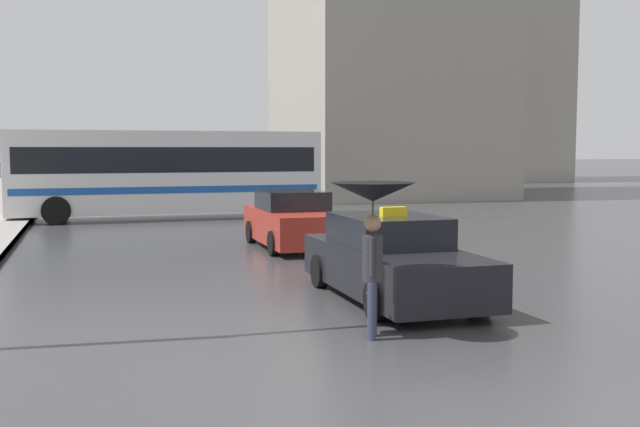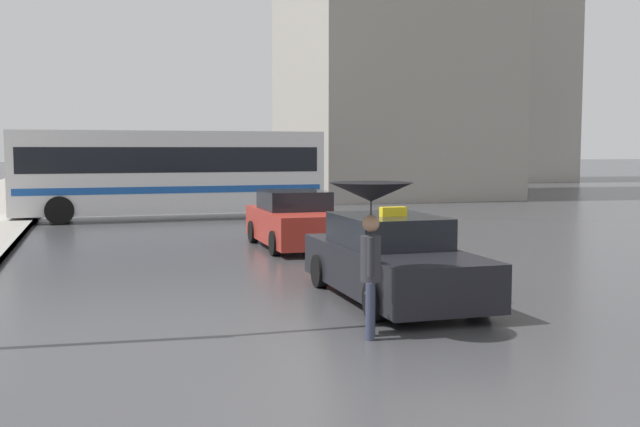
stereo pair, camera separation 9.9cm
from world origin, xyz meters
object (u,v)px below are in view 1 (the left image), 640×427
object	(u,v)px
sedan_red	(294,221)
city_bus	(167,170)
taxi	(392,261)
pedestrian_with_umbrella	(373,209)

from	to	relation	value
sedan_red	city_bus	size ratio (longest dim) A/B	0.38
taxi	sedan_red	bearing A→B (deg)	-91.18
taxi	city_bus	distance (m)	16.23
sedan_red	pedestrian_with_umbrella	xyz separation A→B (m)	(-1.42, -9.29, 1.06)
taxi	pedestrian_with_umbrella	world-z (taller)	pedestrian_with_umbrella
taxi	city_bus	world-z (taller)	city_bus
city_bus	sedan_red	bearing A→B (deg)	-167.06
city_bus	pedestrian_with_umbrella	xyz separation A→B (m)	(0.89, -18.44, -0.02)
sedan_red	city_bus	xyz separation A→B (m)	(-2.30, 9.15, 1.08)
sedan_red	pedestrian_with_umbrella	world-z (taller)	pedestrian_with_umbrella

